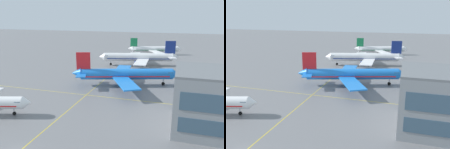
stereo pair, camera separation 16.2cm
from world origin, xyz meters
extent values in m
cone|color=white|center=(-8.62, 15.74, 3.53)|extent=(3.05, 3.70, 3.20)
cube|color=#385166|center=(-10.52, 15.18, 4.00)|extent=(2.33, 3.32, 0.60)
cylinder|color=#99999E|center=(-12.17, 14.70, 1.42)|extent=(0.24, 0.24, 1.42)
cylinder|color=black|center=(-12.17, 14.70, 0.47)|extent=(1.02, 0.64, 0.95)
cylinder|color=blue|center=(10.32, 48.62, 4.36)|extent=(33.63, 14.09, 4.04)
cone|color=blue|center=(27.84, 54.15, 4.36)|extent=(3.83, 4.60, 3.96)
cone|color=blue|center=(-7.51, 42.98, 4.78)|extent=(4.40, 4.68, 3.83)
cube|color=red|center=(-4.88, 43.81, 9.35)|extent=(4.98, 1.90, 6.37)
cube|color=blue|center=(-4.42, 40.61, 4.78)|extent=(4.91, 6.29, 0.25)
cube|color=blue|center=(-6.34, 46.69, 4.78)|extent=(4.91, 6.29, 0.25)
cube|color=blue|center=(12.02, 39.69, 3.72)|extent=(12.66, 16.59, 0.42)
cube|color=blue|center=(6.58, 56.91, 3.72)|extent=(7.04, 16.39, 0.42)
cylinder|color=blue|center=(12.18, 43.41, 2.34)|extent=(4.12, 3.22, 2.23)
cylinder|color=blue|center=(8.85, 53.95, 2.34)|extent=(4.12, 3.22, 2.23)
cube|color=#385166|center=(25.51, 53.42, 4.94)|extent=(2.94, 4.12, 0.74)
cube|color=red|center=(10.32, 48.62, 3.85)|extent=(31.05, 13.31, 0.38)
cylinder|color=#99999E|center=(23.48, 52.78, 1.75)|extent=(0.30, 0.30, 1.75)
cylinder|color=black|center=(23.48, 52.78, 0.58)|extent=(1.26, 0.81, 1.17)
cylinder|color=#99999E|center=(9.12, 45.34, 1.75)|extent=(0.30, 0.30, 1.75)
cylinder|color=black|center=(9.12, 45.34, 0.58)|extent=(1.26, 0.81, 1.17)
cylinder|color=#99999E|center=(7.46, 50.61, 1.75)|extent=(0.30, 0.30, 1.75)
cylinder|color=black|center=(7.46, 50.61, 0.58)|extent=(1.26, 0.81, 1.17)
cylinder|color=white|center=(8.18, 83.14, 4.44)|extent=(34.61, 12.53, 4.12)
cone|color=white|center=(-9.98, 78.53, 4.44)|extent=(3.72, 4.60, 4.03)
cone|color=white|center=(26.66, 87.84, 4.87)|extent=(4.32, 4.64, 3.91)
cube|color=navy|center=(23.93, 87.15, 9.53)|extent=(5.14, 1.66, 6.50)
cube|color=white|center=(23.65, 90.43, 4.87)|extent=(4.75, 6.31, 0.26)
cube|color=white|center=(25.25, 84.13, 4.87)|extent=(4.75, 6.31, 0.26)
cube|color=white|center=(6.96, 92.33, 3.79)|extent=(12.24, 17.06, 0.43)
cube|color=white|center=(11.50, 74.49, 3.79)|extent=(6.27, 16.46, 0.43)
cylinder|color=navy|center=(6.58, 88.55, 2.38)|extent=(4.13, 3.11, 2.27)
cylinder|color=navy|center=(9.36, 77.63, 2.38)|extent=(4.13, 3.11, 2.27)
cube|color=#385166|center=(-7.57, 79.14, 5.04)|extent=(2.82, 4.15, 0.76)
cube|color=navy|center=(8.18, 83.14, 3.93)|extent=(31.93, 11.89, 0.39)
cylinder|color=#99999E|center=(-5.47, 79.67, 1.79)|extent=(0.30, 0.30, 1.79)
cylinder|color=black|center=(-5.47, 79.67, 0.60)|extent=(1.27, 0.77, 1.19)
cylinder|color=#99999E|center=(9.59, 86.41, 1.79)|extent=(0.30, 0.30, 1.79)
cylinder|color=black|center=(9.59, 86.41, 0.60)|extent=(1.27, 0.77, 1.19)
cylinder|color=#99999E|center=(10.97, 80.95, 1.79)|extent=(0.30, 0.30, 1.79)
cylinder|color=black|center=(10.97, 80.95, 0.60)|extent=(1.27, 0.77, 1.19)
cylinder|color=white|center=(13.08, 117.74, 3.81)|extent=(29.35, 12.71, 3.53)
cone|color=white|center=(28.35, 122.81, 3.81)|extent=(3.38, 4.05, 3.46)
cone|color=white|center=(-2.45, 112.60, 4.18)|extent=(3.88, 4.12, 3.36)
cube|color=#197F47|center=(-0.15, 113.36, 8.18)|extent=(4.34, 1.72, 5.58)
cube|color=white|center=(0.28, 110.56, 4.18)|extent=(4.34, 5.52, 0.22)
cube|color=white|center=(-1.47, 115.86, 4.18)|extent=(4.34, 5.52, 0.22)
cube|color=white|center=(14.69, 109.95, 3.25)|extent=(11.22, 14.48, 0.37)
cube|color=white|center=(9.71, 124.95, 3.25)|extent=(6.34, 14.39, 0.37)
cylinder|color=#2D9956|center=(14.78, 113.21, 2.05)|extent=(3.61, 2.85, 1.95)
cylinder|color=#2D9956|center=(11.74, 122.39, 2.05)|extent=(3.61, 2.85, 1.95)
cube|color=#385166|center=(26.32, 122.13, 4.32)|extent=(2.61, 3.61, 0.65)
cube|color=#197F47|center=(13.08, 117.74, 3.37)|extent=(27.10, 12.00, 0.33)
cylinder|color=#99999E|center=(24.55, 121.55, 1.53)|extent=(0.26, 0.26, 1.53)
cylinder|color=black|center=(24.55, 121.55, 0.51)|extent=(1.10, 0.72, 1.02)
cylinder|color=#99999E|center=(12.08, 114.87, 1.53)|extent=(0.26, 0.26, 1.53)
cylinder|color=black|center=(12.08, 114.87, 0.51)|extent=(1.10, 0.72, 1.02)
cylinder|color=#99999E|center=(10.56, 119.45, 1.53)|extent=(0.26, 0.26, 1.53)
cylinder|color=black|center=(10.56, 119.45, 0.51)|extent=(1.10, 0.72, 1.02)
cube|color=yellow|center=(0.00, 34.39, 0.00)|extent=(160.49, 0.20, 0.01)
cube|color=yellow|center=(0.00, 16.19, 0.00)|extent=(0.20, 80.06, 0.01)
camera|label=1|loc=(28.49, -30.35, 25.93)|focal=36.14mm
camera|label=2|loc=(28.64, -30.30, 25.93)|focal=36.14mm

